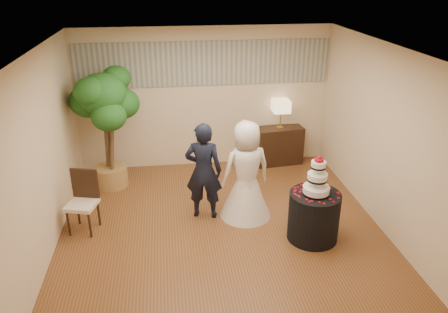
{
  "coord_description": "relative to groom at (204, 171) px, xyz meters",
  "views": [
    {
      "loc": [
        -0.75,
        -5.87,
        3.82
      ],
      "look_at": [
        0.1,
        0.4,
        1.05
      ],
      "focal_mm": 35.0,
      "sensor_mm": 36.0,
      "label": 1
    }
  ],
  "objects": [
    {
      "name": "mural_border",
      "position": [
        0.23,
        2.08,
        1.29
      ],
      "size": [
        4.9,
        0.02,
        0.85
      ],
      "primitive_type": "cube",
      "color": "gray",
      "rests_on": "wall_back"
    },
    {
      "name": "groom",
      "position": [
        0.0,
        0.0,
        0.0
      ],
      "size": [
        0.67,
        0.52,
        1.63
      ],
      "primitive_type": "imported",
      "rotation": [
        0.0,
        0.0,
        2.91
      ],
      "color": "black",
      "rests_on": "floor"
    },
    {
      "name": "floor",
      "position": [
        0.23,
        -0.4,
        -0.81
      ],
      "size": [
        5.0,
        5.0,
        0.0
      ],
      "primitive_type": "cube",
      "color": "brown",
      "rests_on": "ground"
    },
    {
      "name": "wedding_cake",
      "position": [
        1.57,
        -0.88,
        0.25
      ],
      "size": [
        0.4,
        0.4,
        0.61
      ],
      "primitive_type": null,
      "color": "white",
      "rests_on": "cake_table"
    },
    {
      "name": "table_lamp",
      "position": [
        1.74,
        1.9,
        0.26
      ],
      "size": [
        0.33,
        0.33,
        0.58
      ],
      "primitive_type": null,
      "color": "beige",
      "rests_on": "console"
    },
    {
      "name": "side_chair",
      "position": [
        -1.9,
        -0.2,
        -0.33
      ],
      "size": [
        0.55,
        0.57,
        0.97
      ],
      "primitive_type": null,
      "rotation": [
        0.0,
        0.0,
        -0.27
      ],
      "color": "black",
      "rests_on": "floor"
    },
    {
      "name": "wall_front",
      "position": [
        0.23,
        -2.9,
        0.59
      ],
      "size": [
        5.0,
        0.06,
        2.8
      ],
      "primitive_type": "cube",
      "color": "beige",
      "rests_on": "ground"
    },
    {
      "name": "ficus_tree",
      "position": [
        -1.63,
        1.31,
        0.32
      ],
      "size": [
        1.29,
        1.29,
        2.26
      ],
      "primitive_type": null,
      "rotation": [
        0.0,
        0.0,
        1.79
      ],
      "color": "#1E581D",
      "rests_on": "floor"
    },
    {
      "name": "console",
      "position": [
        1.74,
        1.9,
        -0.42
      ],
      "size": [
        0.99,
        0.52,
        0.79
      ],
      "primitive_type": "cube",
      "rotation": [
        0.0,
        0.0,
        0.11
      ],
      "color": "black",
      "rests_on": "floor"
    },
    {
      "name": "wall_right",
      "position": [
        2.73,
        -0.4,
        0.59
      ],
      "size": [
        0.06,
        5.0,
        2.8
      ],
      "primitive_type": "cube",
      "color": "beige",
      "rests_on": "ground"
    },
    {
      "name": "ceiling",
      "position": [
        0.23,
        -0.4,
        1.99
      ],
      "size": [
        5.0,
        5.0,
        0.0
      ],
      "primitive_type": "cube",
      "color": "white",
      "rests_on": "wall_back"
    },
    {
      "name": "wall_back",
      "position": [
        0.23,
        2.1,
        0.59
      ],
      "size": [
        5.0,
        0.06,
        2.8
      ],
      "primitive_type": "cube",
      "color": "beige",
      "rests_on": "ground"
    },
    {
      "name": "cake_table",
      "position": [
        1.57,
        -0.88,
        -0.44
      ],
      "size": [
        0.93,
        0.93,
        0.76
      ],
      "primitive_type": "cylinder",
      "rotation": [
        0.0,
        0.0,
        -0.26
      ],
      "color": "black",
      "rests_on": "floor"
    },
    {
      "name": "bride",
      "position": [
        0.68,
        -0.08,
        0.01
      ],
      "size": [
        1.0,
        1.0,
        1.64
      ],
      "primitive_type": "imported",
      "rotation": [
        0.0,
        0.0,
        3.35
      ],
      "color": "white",
      "rests_on": "floor"
    },
    {
      "name": "wall_left",
      "position": [
        -2.27,
        -0.4,
        0.59
      ],
      "size": [
        0.06,
        5.0,
        2.8
      ],
      "primitive_type": "cube",
      "color": "beige",
      "rests_on": "ground"
    }
  ]
}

